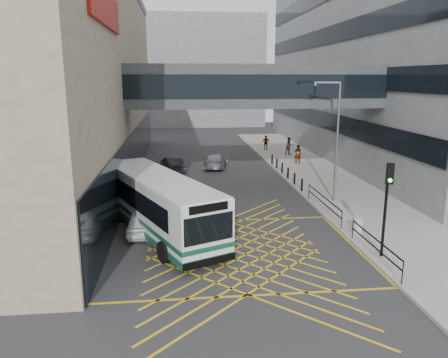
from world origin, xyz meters
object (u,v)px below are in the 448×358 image
object	(u,v)px
car_dark	(172,165)
litter_bin	(358,225)
bus	(158,203)
street_lamp	(335,135)
traffic_light	(387,197)
pedestrian_b	(289,146)
car_white	(142,221)
car_silver	(216,160)
pedestrian_c	(266,143)
pedestrian_a	(298,154)

from	to	relation	value
car_dark	litter_bin	bearing A→B (deg)	107.94
bus	street_lamp	distance (m)	12.37
bus	traffic_light	world-z (taller)	traffic_light
litter_bin	pedestrian_b	bearing A→B (deg)	84.39
car_white	street_lamp	xyz separation A→B (m)	(12.00, 4.46, 3.88)
car_silver	car_dark	bearing A→B (deg)	33.24
car_white	bus	bearing A→B (deg)	171.02
car_silver	litter_bin	size ratio (longest dim) A/B	5.62
car_white	car_silver	size ratio (longest dim) A/B	0.92
pedestrian_c	street_lamp	bearing A→B (deg)	102.35
traffic_light	car_white	bearing A→B (deg)	167.76
street_lamp	bus	bearing A→B (deg)	-136.12
bus	car_white	size ratio (longest dim) A/B	2.69
bus	car_white	xyz separation A→B (m)	(-0.87, 0.13, -1.02)
traffic_light	street_lamp	xyz separation A→B (m)	(0.91, 9.33, 1.53)
traffic_light	pedestrian_c	xyz separation A→B (m)	(0.71, 30.05, -2.04)
pedestrian_b	pedestrian_c	bearing A→B (deg)	105.06
car_white	pedestrian_b	world-z (taller)	pedestrian_b
pedestrian_b	pedestrian_c	distance (m)	3.87
car_dark	pedestrian_a	distance (m)	11.87
litter_bin	pedestrian_a	xyz separation A→B (m)	(1.91, 18.63, 0.49)
car_silver	pedestrian_c	size ratio (longest dim) A/B	2.80
car_dark	street_lamp	xyz separation A→B (m)	(10.52, -10.69, 3.87)
car_white	traffic_light	distance (m)	12.33
car_white	pedestrian_b	xyz separation A→B (m)	(13.58, 21.74, 0.41)
pedestrian_b	bus	bearing A→B (deg)	-132.46
car_silver	pedestrian_c	bearing A→B (deg)	-114.90
street_lamp	pedestrian_b	world-z (taller)	street_lamp
traffic_light	pedestrian_a	size ratio (longest dim) A/B	2.46
car_dark	car_silver	world-z (taller)	car_silver
car_white	pedestrian_b	bearing A→B (deg)	-122.72
bus	car_dark	bearing A→B (deg)	63.45
traffic_light	litter_bin	bearing A→B (deg)	98.08
bus	pedestrian_b	bearing A→B (deg)	35.57
car_dark	traffic_light	xyz separation A→B (m)	(9.62, -20.02, 2.34)
car_dark	pedestrian_c	world-z (taller)	pedestrian_c
pedestrian_a	car_silver	bearing A→B (deg)	1.19
traffic_light	pedestrian_c	size ratio (longest dim) A/B	2.70
street_lamp	litter_bin	distance (m)	7.30
car_silver	pedestrian_c	xyz separation A→B (m)	(6.39, 8.50, 0.27)
street_lamp	pedestrian_b	distance (m)	17.70
car_silver	traffic_light	distance (m)	22.40
pedestrian_c	bus	bearing A→B (deg)	78.44
bus	pedestrian_c	distance (m)	27.58
litter_bin	pedestrian_b	xyz separation A→B (m)	(2.30, 23.37, 0.51)
litter_bin	car_silver	bearing A→B (deg)	107.80
street_lamp	pedestrian_b	xyz separation A→B (m)	(1.58, 17.28, -3.47)
car_dark	traffic_light	distance (m)	22.33
pedestrian_c	litter_bin	bearing A→B (deg)	100.69
car_white	pedestrian_c	distance (m)	27.81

